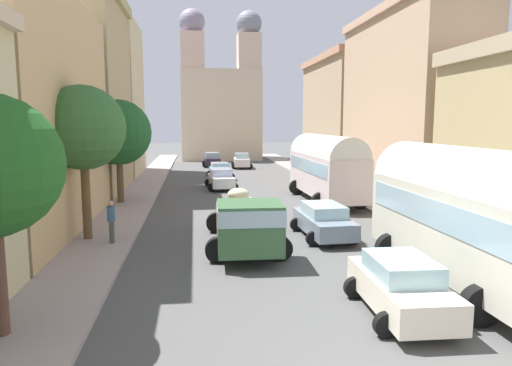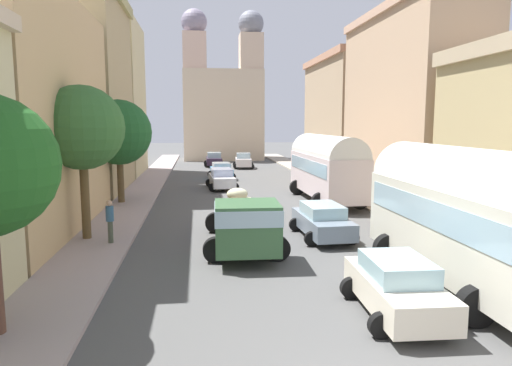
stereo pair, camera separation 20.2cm
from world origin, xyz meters
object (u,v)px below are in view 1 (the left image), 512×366
object	(u,v)px
car_0	(221,179)
pedestrian_0	(111,220)
car_2	(212,160)
cargo_truck_0	(246,221)
car_3	(401,286)
car_5	(242,161)
parked_bus_0	(466,210)
car_4	(324,221)
car_1	(220,171)
parked_bus_1	(326,165)

from	to	relation	value
car_0	pedestrian_0	size ratio (longest dim) A/B	2.27
car_0	car_2	xyz separation A→B (m)	(0.04, 17.27, 0.02)
cargo_truck_0	car_2	bearing A→B (deg)	89.95
car_3	car_5	size ratio (longest dim) A/B	1.04
car_5	car_0	bearing A→B (deg)	-101.55
car_3	pedestrian_0	xyz separation A→B (m)	(-8.44, 7.69, 0.31)
parked_bus_0	car_4	bearing A→B (deg)	111.86
parked_bus_0	car_5	xyz separation A→B (m)	(-2.94, 36.24, -1.51)
car_2	car_4	world-z (taller)	car_2
car_3	car_4	size ratio (longest dim) A/B	0.92
car_3	car_0	bearing A→B (deg)	98.09
cargo_truck_0	car_1	size ratio (longest dim) A/B	1.98
car_0	car_5	size ratio (longest dim) A/B	1.11
car_3	pedestrian_0	world-z (taller)	pedestrian_0
parked_bus_1	cargo_truck_0	world-z (taller)	parked_bus_1
parked_bus_1	car_2	world-z (taller)	parked_bus_1
pedestrian_0	car_2	bearing A→B (deg)	80.87
car_2	cargo_truck_0	bearing A→B (deg)	-90.05
car_5	pedestrian_0	world-z (taller)	pedestrian_0
car_1	car_4	world-z (taller)	car_4
car_1	car_3	xyz separation A→B (m)	(2.98, -28.99, 0.04)
car_1	car_4	bearing A→B (deg)	-81.27
parked_bus_1	car_3	distance (m)	17.08
parked_bus_1	car_4	world-z (taller)	parked_bus_1
parked_bus_0	parked_bus_1	xyz separation A→B (m)	(0.12, 15.03, -0.05)
parked_bus_0	car_2	xyz separation A→B (m)	(-5.97, 38.45, -1.54)
parked_bus_0	car_3	distance (m)	3.61
parked_bus_0	pedestrian_0	size ratio (longest dim) A/B	4.52
cargo_truck_0	car_5	size ratio (longest dim) A/B	1.99
cargo_truck_0	car_1	xyz separation A→B (m)	(0.27, 22.59, -0.43)
pedestrian_0	car_0	bearing A→B (deg)	71.20
pedestrian_0	parked_bus_0	bearing A→B (deg)	-28.00
car_4	car_1	bearing A→B (deg)	98.73
car_3	pedestrian_0	distance (m)	11.42
parked_bus_0	parked_bus_1	distance (m)	15.03
car_0	car_2	bearing A→B (deg)	89.87
cargo_truck_0	car_2	distance (m)	33.78
parked_bus_0	car_2	world-z (taller)	parked_bus_0
parked_bus_1	car_1	world-z (taller)	parked_bus_1
cargo_truck_0	car_5	distance (m)	31.72
parked_bus_0	parked_bus_1	world-z (taller)	parked_bus_0
cargo_truck_0	parked_bus_1	bearing A→B (deg)	59.46
car_0	car_3	world-z (taller)	car_0
car_3	car_5	world-z (taller)	car_5
parked_bus_0	car_5	world-z (taller)	parked_bus_0
car_1	cargo_truck_0	bearing A→B (deg)	-90.68
car_0	parked_bus_1	bearing A→B (deg)	-45.11
cargo_truck_0	car_2	world-z (taller)	cargo_truck_0
car_1	car_4	distance (m)	21.26
parked_bus_0	car_4	size ratio (longest dim) A/B	1.97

